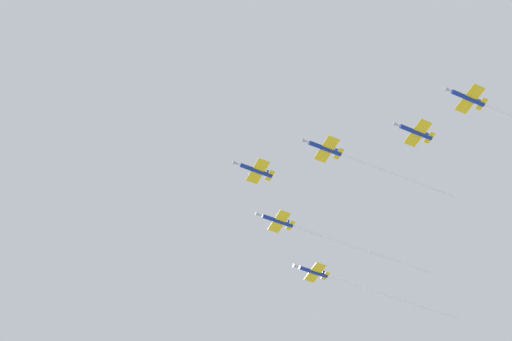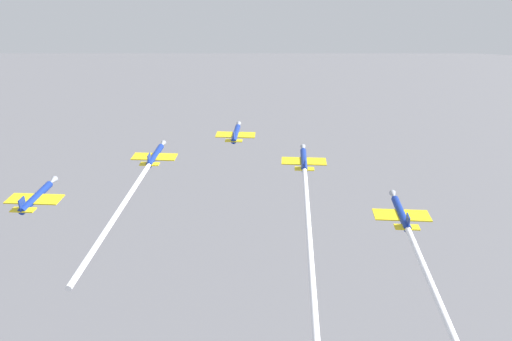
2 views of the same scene
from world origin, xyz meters
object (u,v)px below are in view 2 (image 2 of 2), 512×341
(jet_port_inner, at_px, (138,181))
(jet_starboard_outer, at_px, (430,280))
(jet_port_outer, at_px, (37,196))
(jet_lead, at_px, (236,133))
(jet_starboard_inner, at_px, (307,201))

(jet_port_inner, bearing_deg, jet_starboard_outer, -29.36)
(jet_starboard_outer, bearing_deg, jet_port_outer, 163.52)
(jet_starboard_outer, bearing_deg, jet_lead, 120.12)
(jet_starboard_inner, distance_m, jet_starboard_outer, 24.81)
(jet_lead, bearing_deg, jet_port_inner, -119.60)
(jet_starboard_outer, bearing_deg, jet_starboard_inner, 126.86)
(jet_port_inner, xyz_separation_m, jet_starboard_outer, (-49.42, 13.46, -0.56))
(jet_lead, xyz_separation_m, jet_port_inner, (8.04, 29.03, 0.09))
(jet_port_outer, height_order, jet_starboard_outer, jet_port_outer)
(jet_port_outer, bearing_deg, jet_lead, 48.55)
(jet_port_outer, bearing_deg, jet_port_inner, 26.77)
(jet_lead, height_order, jet_starboard_inner, jet_lead)
(jet_port_inner, relative_size, jet_starboard_outer, 0.80)
(jet_port_inner, bearing_deg, jet_port_outer, -153.23)
(jet_port_outer, distance_m, jet_starboard_outer, 62.08)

